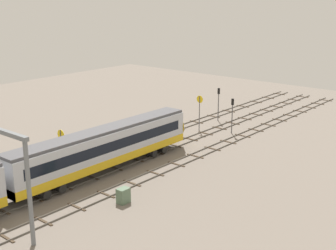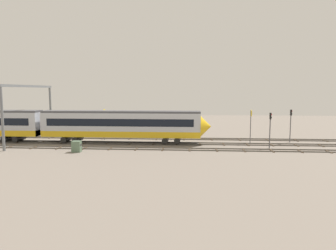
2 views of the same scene
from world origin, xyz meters
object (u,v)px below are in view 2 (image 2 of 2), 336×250
speed_sign_mid_trackside (251,121)px  relay_cabinet (77,146)px  signal_light_trackside_departure (291,121)px  speed_sign_near_foreground (104,119)px  overhead_gantry (29,101)px  train (46,125)px  signal_light_trackside_approach (270,125)px

speed_sign_mid_trackside → relay_cabinet: (-24.04, -8.82, -2.68)m
signal_light_trackside_departure → relay_cabinet: (-30.29, -9.80, -2.57)m
relay_cabinet → speed_sign_near_foreground: bearing=85.0°
speed_sign_near_foreground → relay_cabinet: speed_sign_near_foreground is taller
speed_sign_mid_trackside → signal_light_trackside_departure: speed_sign_mid_trackside is taller
overhead_gantry → speed_sign_mid_trackside: bearing=3.0°
train → signal_light_trackside_departure: signal_light_trackside_departure is taller
train → signal_light_trackside_approach: size_ratio=10.16×
overhead_gantry → speed_sign_mid_trackside: size_ratio=2.90×
train → speed_sign_near_foreground: 8.91m
overhead_gantry → signal_light_trackside_departure: 40.40m
overhead_gantry → signal_light_trackside_approach: 35.99m
speed_sign_mid_trackside → relay_cabinet: speed_sign_mid_trackside is taller
overhead_gantry → signal_light_trackside_approach: bearing=-4.1°
relay_cabinet → speed_sign_mid_trackside: bearing=20.1°
train → signal_light_trackside_departure: size_ratio=9.91×
speed_sign_near_foreground → signal_light_trackside_departure: signal_light_trackside_departure is taller
overhead_gantry → speed_sign_mid_trackside: overhead_gantry is taller
relay_cabinet → train: bearing=136.2°
overhead_gantry → speed_sign_mid_trackside: (33.93, 1.77, -2.98)m
signal_light_trackside_departure → overhead_gantry: bearing=-176.1°
speed_sign_near_foreground → overhead_gantry: bearing=-164.0°
signal_light_trackside_approach → relay_cabinet: 26.37m
overhead_gantry → relay_cabinet: bearing=-35.5°
signal_light_trackside_approach → speed_sign_mid_trackside: bearing=113.0°
speed_sign_near_foreground → train: bearing=-160.5°
signal_light_trackside_departure → relay_cabinet: 31.94m
train → speed_sign_mid_trackside: 31.56m
speed_sign_near_foreground → speed_sign_mid_trackside: bearing=-3.3°
speed_sign_near_foreground → speed_sign_mid_trackside: (23.14, -1.32, 0.01)m
train → signal_light_trackside_approach: (33.33, -2.66, 0.57)m
speed_sign_near_foreground → speed_sign_mid_trackside: size_ratio=0.99×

